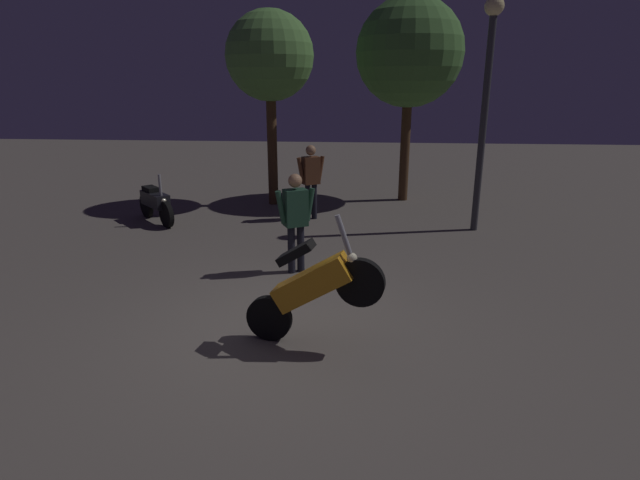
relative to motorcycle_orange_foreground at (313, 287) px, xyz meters
name	(u,v)px	position (x,y,z in m)	size (l,w,h in m)	color
ground_plane	(282,331)	(-0.42, 0.33, -0.74)	(40.00, 40.00, 0.00)	#605951
motorcycle_orange_foreground	(313,287)	(0.00, 0.00, 0.00)	(1.65, 0.48, 1.63)	black
motorcycle_black_parked_left	(155,203)	(-3.96, 5.20, -0.31)	(1.23, 1.26, 1.11)	black
person_rider_beside	(296,215)	(-0.50, 2.40, 0.22)	(0.63, 0.38, 1.62)	black
person_bystander_far	(311,176)	(-0.58, 5.72, 0.24)	(0.62, 0.41, 1.66)	black
streetlamp_near	(487,86)	(2.91, 5.14, 2.15)	(0.36, 0.36, 4.49)	#38383D
tree_left_bg	(270,57)	(-1.67, 7.13, 2.75)	(2.07, 2.07, 4.57)	#4C331E
tree_center_bg	(410,53)	(1.62, 7.85, 2.87)	(2.59, 2.59, 4.93)	#4C331E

